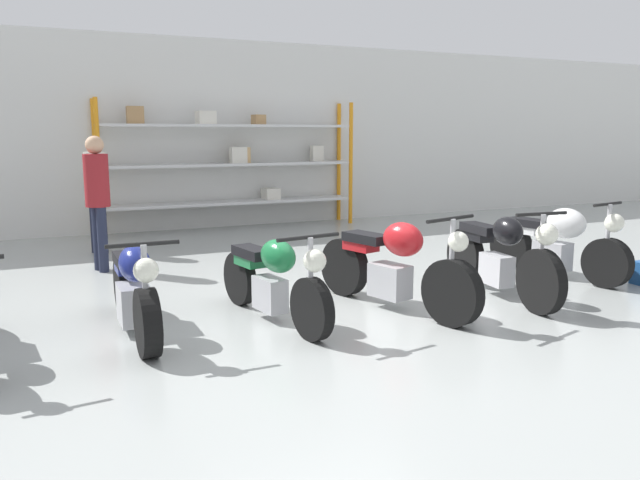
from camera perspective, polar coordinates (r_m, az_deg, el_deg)
The scene contains 10 objects.
ground_plane at distance 6.53m, azimuth 1.46°, elevation -6.61°, with size 30.00×30.00×0.00m, color #9EA3A0.
back_wall at distance 12.29m, azimuth -11.68°, elevation 9.39°, with size 30.00×0.08×3.60m.
shelving_rack at distance 12.11m, azimuth -8.13°, elevation 7.23°, with size 4.93×0.63×2.44m.
motorcycle_blue at distance 6.01m, azimuth -16.62°, elevation -4.42°, with size 0.59×1.98×0.96m.
motorcycle_green at distance 6.14m, azimuth -4.32°, elevation -3.44°, with size 0.65×2.00×0.95m.
motorcycle_red at distance 6.58m, azimuth 6.80°, elevation -2.38°, with size 0.89×2.15×1.06m.
motorcycle_black at distance 7.29m, azimuth 16.20°, elevation -1.38°, with size 0.60×2.11×1.05m.
motorcycle_white at distance 8.55m, azimuth 20.90°, elevation -0.18°, with size 0.68×1.99×1.02m.
person_browsing at distance 10.13m, azimuth -19.79°, elevation 4.79°, with size 0.45×0.45×1.79m.
person_near_rack at distance 8.78m, azimuth -19.69°, elevation 4.18°, with size 0.39×0.39×1.80m.
Camera 1 is at (-2.74, -5.64, 1.85)m, focal length 35.00 mm.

